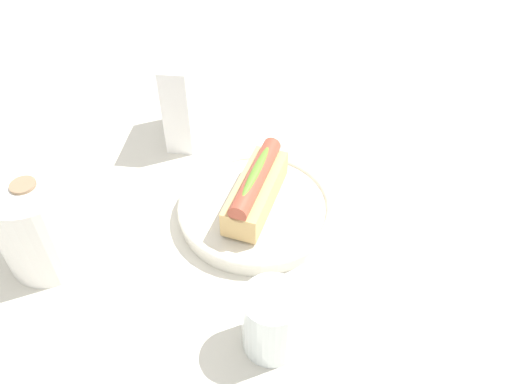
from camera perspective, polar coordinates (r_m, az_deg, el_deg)
name	(u,v)px	position (r m, az deg, el deg)	size (l,w,h in m)	color
ground_plane	(245,225)	(0.73, -1.23, -3.77)	(2.40, 2.40, 0.00)	silver
serving_bowl	(256,208)	(0.73, 0.00, -1.87)	(0.23, 0.23, 0.03)	silver
hotdog_front	(256,188)	(0.70, 0.00, 0.46)	(0.16, 0.10, 0.06)	#DBB270
water_glass	(272,323)	(0.59, 1.80, -14.59)	(0.07, 0.07, 0.09)	white
paper_towel_roll	(40,223)	(0.70, -23.23, -3.27)	(0.11, 0.11, 0.13)	white
napkin_box	(183,98)	(0.85, -8.25, 10.50)	(0.11, 0.04, 0.15)	white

